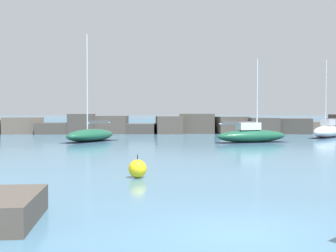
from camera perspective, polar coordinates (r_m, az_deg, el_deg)
ground_plane at (r=11.08m, az=8.88°, el=-12.61°), size 600.00×600.00×0.00m
open_sea_beyond at (r=118.20m, az=-0.76°, el=0.47°), size 400.00×116.00×0.01m
breakwater_jetty at (r=58.13m, az=1.91°, el=0.08°), size 66.00×6.67×2.44m
foreground_rocks at (r=10.37m, az=0.50°, el=-10.99°), size 17.44×7.52×1.37m
sailboat_moored_0 at (r=41.80m, az=10.14°, el=-1.10°), size 6.92×3.74×7.39m
sailboat_moored_2 at (r=42.93m, az=-9.41°, el=-1.09°), size 4.95×6.59×9.62m
sailboat_moored_3 at (r=51.56m, az=18.82°, el=-0.54°), size 5.46×6.19×8.10m
mooring_buoy_orange_near at (r=19.43m, az=-3.73°, el=-5.22°), size 0.76×0.76×0.96m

